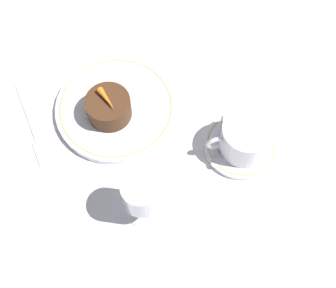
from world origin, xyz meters
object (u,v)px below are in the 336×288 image
object	(u,v)px
dinner_plate	(117,108)
coffee_cup	(247,137)
fork	(36,132)
wine_glass	(143,195)
dessert_cake	(110,107)

from	to	relation	value
dinner_plate	coffee_cup	world-z (taller)	coffee_cup
fork	dinner_plate	bearing A→B (deg)	-174.30
dinner_plate	coffee_cup	bearing A→B (deg)	148.47
wine_glass	fork	bearing A→B (deg)	-48.33
coffee_cup	wine_glass	xyz separation A→B (m)	(0.19, 0.07, 0.03)
dessert_cake	wine_glass	bearing A→B (deg)	97.36
wine_glass	fork	world-z (taller)	wine_glass
dinner_plate	coffee_cup	size ratio (longest dim) A/B	1.97
coffee_cup	dessert_cake	distance (m)	0.25
coffee_cup	fork	world-z (taller)	coffee_cup
dessert_cake	fork	bearing A→B (deg)	0.95
coffee_cup	fork	xyz separation A→B (m)	(0.36, -0.11, -0.04)
wine_glass	dinner_plate	bearing A→B (deg)	-86.32
coffee_cup	dessert_cake	size ratio (longest dim) A/B	1.41
wine_glass	dessert_cake	distance (m)	0.19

